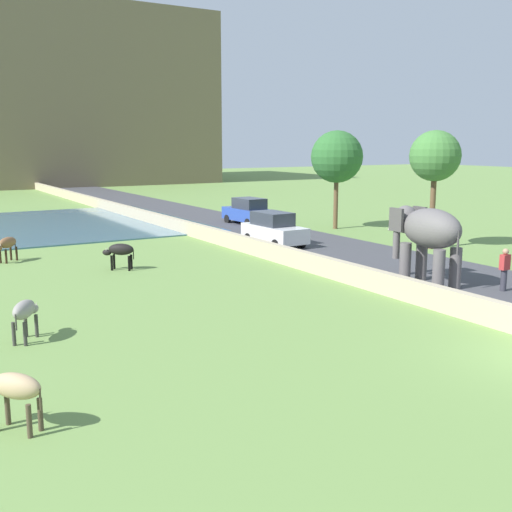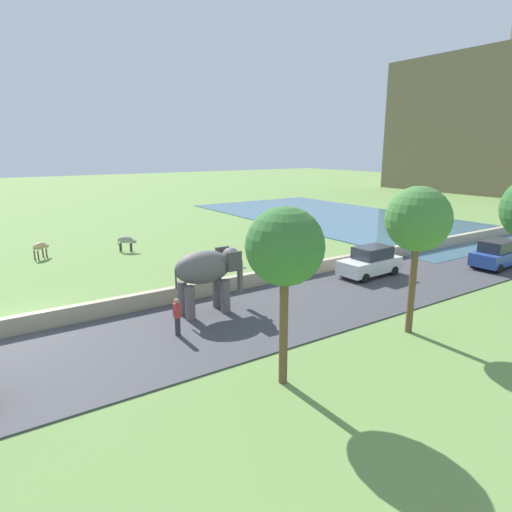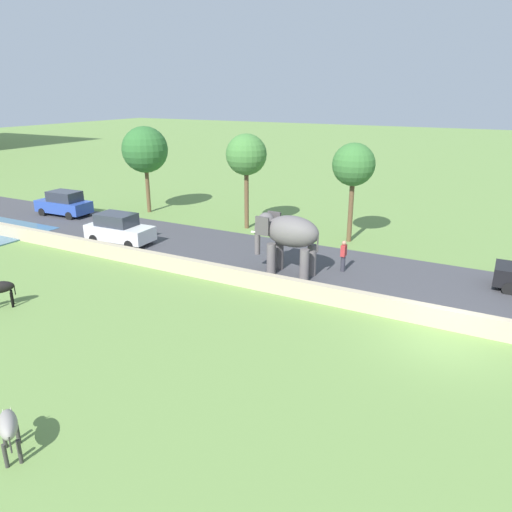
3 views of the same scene
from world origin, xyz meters
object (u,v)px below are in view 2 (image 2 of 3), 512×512
person_beside_elephant (177,316)px  cow_tan (40,247)px  cow_grey (126,241)px  car_blue (497,254)px  car_white (370,262)px  elephant (208,271)px  cow_brown (275,227)px  cow_black (258,241)px

person_beside_elephant → cow_tan: person_beside_elephant is taller
person_beside_elephant → cow_grey: 16.35m
car_blue → car_white: size_ratio=1.00×
car_blue → cow_grey: car_blue is taller
elephant → cow_tan: (-15.66, -4.79, -1.20)m
elephant → cow_grey: bearing=176.9°
cow_brown → cow_black: bearing=-48.6°
person_beside_elephant → car_blue: 21.28m
person_beside_elephant → cow_tan: bearing=-171.7°
car_white → cow_brown: size_ratio=3.33×
cow_black → cow_brown: same height
cow_tan → cow_black: 15.15m
car_white → cow_brown: 13.13m
cow_black → cow_brown: 5.84m
cow_black → cow_brown: (-3.86, 4.38, 0.00)m
car_blue → person_beside_elephant: bearing=-94.1°
car_blue → cow_grey: size_ratio=3.04×
cow_grey → cow_black: bearing=56.3°
elephant → cow_black: 12.71m
car_blue → cow_grey: bearing=-134.1°
car_white → cow_tan: bearing=-135.2°
cow_tan → cow_black: size_ratio=0.99×
elephant → car_white: 10.83m
elephant → cow_tan: bearing=-163.0°
elephant → car_white: elephant is taller
elephant → person_beside_elephant: (1.63, -2.28, -1.16)m
car_blue → cow_brown: 17.05m
cow_grey → cow_tan: same height
person_beside_elephant → cow_black: size_ratio=1.25×
car_blue → cow_black: (-12.20, -10.11, -0.06)m
car_blue → car_white: 8.76m
elephant → car_blue: 19.24m
elephant → cow_black: bearing=135.7°
elephant → cow_grey: (-14.43, 0.78, -1.20)m
car_white → cow_tan: 22.07m
person_beside_elephant → elephant: bearing=125.7°
cow_tan → cow_brown: bearing=81.3°
cow_tan → cow_black: bearing=64.1°
car_blue → cow_black: size_ratio=3.12×
car_white → elephant: bearing=-89.9°
elephant → cow_black: elephant is taller
cow_grey → cow_brown: size_ratio=1.10×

